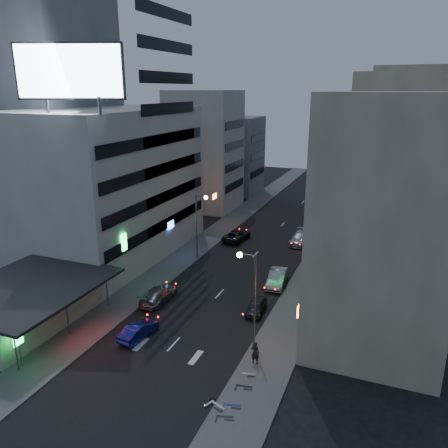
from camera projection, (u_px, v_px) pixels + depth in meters
The scene contains 29 objects.
ground at pixel (148, 372), 32.48m from camera, with size 180.00×180.00×0.00m, color black.
sidewalk_left at pixel (210, 237), 61.91m from camera, with size 4.00×120.00×0.12m, color #4C4C4F.
sidewalk_right at pixel (324, 252), 56.24m from camera, with size 4.00×120.00×0.12m, color #4C4C4F.
food_court at pixel (23, 304), 38.59m from camera, with size 11.00×13.00×3.88m.
white_building at pixel (110, 184), 53.58m from camera, with size 14.00×24.00×18.00m, color silver.
grey_tower at pixel (62, 114), 57.06m from camera, with size 10.00×14.00×34.00m, color gray.
shophouse_near at pixel (382, 227), 33.52m from camera, with size 10.00×11.00×20.00m, color beige.
shophouse_mid at pixel (391, 215), 44.13m from camera, with size 11.00×12.00×16.00m, color gray.
shophouse_far at pixel (393, 165), 54.95m from camera, with size 10.00×14.00×22.00m, color beige.
far_left_a at pixel (205, 151), 74.92m from camera, with size 11.00×10.00×20.00m, color silver.
far_left_b at pixel (229, 155), 87.37m from camera, with size 12.00×10.00×15.00m, color gray.
far_right_a at pixel (397, 163), 68.67m from camera, with size 11.00×12.00×18.00m, color gray.
far_right_b at pixel (403, 135), 80.02m from camera, with size 12.00×12.00×24.00m, color beige.
billboard at pixel (69, 72), 39.51m from camera, with size 9.52×3.75×6.20m.
street_lamp_right_near at pixel (250, 287), 34.12m from camera, with size 1.60×0.44×8.02m.
street_lamp_left at pixel (199, 218), 52.50m from camera, with size 1.60×0.44×8.02m.
street_lamp_right_far at pixel (323, 194), 64.28m from camera, with size 1.60×0.44×8.02m.
parked_car_right_near at pixel (256, 306), 40.97m from camera, with size 1.51×3.74×1.28m, color #25262A.
parked_car_right_mid at pixel (277, 278), 46.70m from camera, with size 1.71×4.90×1.61m, color #A9ACB2.
parked_car_left at pixel (237, 235), 60.53m from camera, with size 2.43×5.26×1.46m, color #25252A.
parked_car_right_far at pixel (300, 238), 59.38m from camera, with size 2.19×5.38×1.56m, color #A6AAAF.
road_car_blue at pixel (139, 330), 36.84m from camera, with size 1.40×4.03×1.33m, color navy.
road_car_silver at pixel (159, 294), 43.17m from camera, with size 2.08×5.11×1.48m, color #93949A.
person at pixel (255, 353), 33.11m from camera, with size 0.66×0.43×1.82m, color black.
scooter_black_a at pixel (234, 409), 27.80m from camera, with size 1.70×0.57×1.04m, color black, non-canonical shape.
scooter_silver_a at pixel (226, 402), 28.41m from camera, with size 1.86×0.62×1.14m, color #919398, non-canonical shape.
scooter_blue at pixel (242, 398), 28.79m from camera, with size 1.79×0.60×1.09m, color navy, non-canonical shape.
scooter_black_b at pixel (253, 380), 30.59m from camera, with size 1.77×0.59×1.08m, color black, non-canonical shape.
scooter_silver_b at pixel (256, 368), 31.97m from camera, with size 1.62×0.54×0.99m, color silver, non-canonical shape.
Camera 1 is at (15.55, -23.67, 20.18)m, focal length 35.00 mm.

